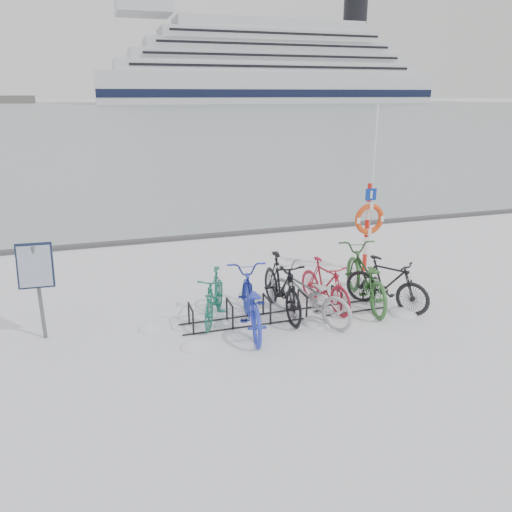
{
  "coord_description": "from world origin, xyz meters",
  "views": [
    {
      "loc": [
        -3.12,
        -8.16,
        4.06
      ],
      "look_at": [
        -0.39,
        0.6,
        1.08
      ],
      "focal_mm": 35.0,
      "sensor_mm": 36.0,
      "label": 1
    }
  ],
  "objects": [
    {
      "name": "info_board",
      "position": [
        -4.3,
        0.42,
        1.24
      ],
      "size": [
        0.59,
        0.26,
        1.72
      ],
      "rotation": [
        0.0,
        0.0,
        -0.06
      ],
      "color": "#595B5E",
      "rests_on": "ground"
    },
    {
      "name": "bike_3",
      "position": [
        0.39,
        -0.19,
        0.52
      ],
      "size": [
        1.53,
        2.09,
        1.05
      ],
      "primitive_type": "imported",
      "rotation": [
        0.0,
        0.0,
        3.62
      ],
      "color": "#A0A2A7",
      "rests_on": "ground"
    },
    {
      "name": "bike_2",
      "position": [
        0.01,
        0.21,
        0.59
      ],
      "size": [
        0.58,
        1.97,
        1.18
      ],
      "primitive_type": "imported",
      "rotation": [
        0.0,
        0.0,
        0.01
      ],
      "color": "black",
      "rests_on": "ground"
    },
    {
      "name": "bike_5",
      "position": [
        1.8,
        0.2,
        0.59
      ],
      "size": [
        1.12,
        2.33,
        1.17
      ],
      "primitive_type": "imported",
      "rotation": [
        0.0,
        0.0,
        2.98
      ],
      "color": "#2D5D2A",
      "rests_on": "ground"
    },
    {
      "name": "bike_6",
      "position": [
        2.09,
        -0.15,
        0.53
      ],
      "size": [
        1.42,
        1.73,
        1.06
      ],
      "primitive_type": "imported",
      "rotation": [
        0.0,
        0.0,
        0.61
      ],
      "color": "black",
      "rests_on": "ground"
    },
    {
      "name": "bike_4",
      "position": [
        0.94,
        0.25,
        0.5
      ],
      "size": [
        0.78,
        1.71,
        0.99
      ],
      "primitive_type": "imported",
      "rotation": [
        0.0,
        0.0,
        0.19
      ],
      "color": "#A61A2D",
      "rests_on": "ground"
    },
    {
      "name": "bike_rack",
      "position": [
        0.0,
        0.0,
        0.18
      ],
      "size": [
        4.0,
        0.48,
        0.46
      ],
      "color": "black",
      "rests_on": "ground"
    },
    {
      "name": "cruise_ferry",
      "position": [
        74.49,
        222.78,
        13.88
      ],
      "size": [
        155.06,
        29.21,
        50.95
      ],
      "color": "silver",
      "rests_on": "ground"
    },
    {
      "name": "ice_sheet",
      "position": [
        0.0,
        155.0,
        0.01
      ],
      "size": [
        400.0,
        298.0,
        0.02
      ],
      "primitive_type": "cube",
      "color": "#96A3AA",
      "rests_on": "ground"
    },
    {
      "name": "quay_edge",
      "position": [
        0.0,
        5.9,
        0.05
      ],
      "size": [
        400.0,
        0.25,
        0.1
      ],
      "primitive_type": "cube",
      "color": "#3F3F42",
      "rests_on": "ground"
    },
    {
      "name": "lifebuoy_station",
      "position": [
        2.76,
        1.85,
        1.29
      ],
      "size": [
        0.74,
        0.22,
        3.85
      ],
      "color": "red",
      "rests_on": "ground"
    },
    {
      "name": "bike_1",
      "position": [
        -0.75,
        -0.23,
        0.55
      ],
      "size": [
        1.04,
        2.18,
        1.1
      ],
      "primitive_type": "imported",
      "rotation": [
        0.0,
        0.0,
        2.99
      ],
      "color": "#2534B6",
      "rests_on": "ground"
    },
    {
      "name": "ground",
      "position": [
        0.0,
        0.0,
        0.0
      ],
      "size": [
        900.0,
        900.0,
        0.0
      ],
      "primitive_type": "plane",
      "color": "white",
      "rests_on": "ground"
    },
    {
      "name": "snow_drifts",
      "position": [
        0.15,
        -0.22,
        0.0
      ],
      "size": [
        5.26,
        1.89,
        0.2
      ],
      "color": "white",
      "rests_on": "ground"
    },
    {
      "name": "bike_0",
      "position": [
        -1.29,
        0.34,
        0.49
      ],
      "size": [
        1.08,
        1.67,
        0.97
      ],
      "primitive_type": "imported",
      "rotation": [
        0.0,
        0.0,
        -0.42
      ],
      "color": "#17614D",
      "rests_on": "ground"
    }
  ]
}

